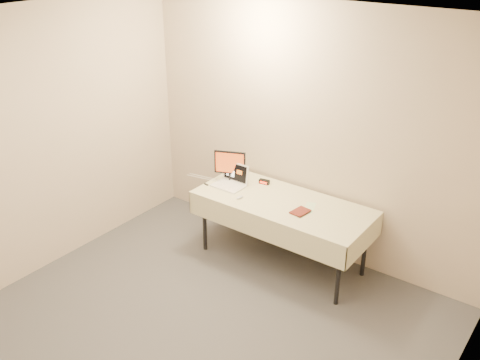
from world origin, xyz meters
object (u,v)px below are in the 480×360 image
Objects in this scene: laptop at (231,180)px; book at (295,202)px; table at (283,207)px; monitor at (230,164)px.

laptop is 1.78× the size of book.
table is at bearing 163.55° from book.
monitor is 1.89× the size of book.
table is 5.48× the size of laptop.
laptop reaches higher than book.
book is at bearing -24.40° from table.
table is at bearing 1.11° from laptop.
laptop is 0.86m from book.
book is at bearing -4.89° from laptop.
monitor reaches higher than laptop.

